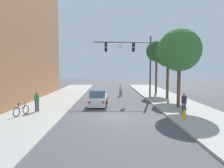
% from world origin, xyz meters
% --- Properties ---
extents(ground_plane, '(120.00, 120.00, 0.00)m').
position_xyz_m(ground_plane, '(0.00, 0.00, 0.00)').
color(ground_plane, '#4C4C51').
extents(sidewalk_left, '(5.00, 60.00, 0.15)m').
position_xyz_m(sidewalk_left, '(-6.50, 0.00, 0.07)').
color(sidewalk_left, '#A8A59E').
rests_on(sidewalk_left, ground).
extents(sidewalk_right, '(5.00, 60.00, 0.15)m').
position_xyz_m(sidewalk_right, '(6.50, 0.00, 0.07)').
color(sidewalk_right, '#A8A59E').
rests_on(sidewalk_right, ground).
extents(traffic_signal_mast, '(7.09, 0.38, 7.50)m').
position_xyz_m(traffic_signal_mast, '(2.58, 9.66, 5.37)').
color(traffic_signal_mast, '#514C47').
rests_on(traffic_signal_mast, sidewalk_right).
extents(car_lead_white, '(1.91, 4.28, 1.60)m').
position_xyz_m(car_lead_white, '(-1.59, 4.99, 0.72)').
color(car_lead_white, silver).
rests_on(car_lead_white, ground).
extents(pedestrian_sidewalk_left_walker, '(0.36, 0.22, 1.64)m').
position_xyz_m(pedestrian_sidewalk_left_walker, '(-6.57, 1.58, 1.06)').
color(pedestrian_sidewalk_left_walker, '#232847').
rests_on(pedestrian_sidewalk_left_walker, sidewalk_left).
extents(pedestrian_crossing_road, '(0.36, 0.22, 1.64)m').
position_xyz_m(pedestrian_crossing_road, '(1.11, 12.31, 0.91)').
color(pedestrian_crossing_road, brown).
rests_on(pedestrian_crossing_road, ground).
extents(pedestrian_sidewalk_right_walker, '(0.36, 0.22, 1.64)m').
position_xyz_m(pedestrian_sidewalk_right_walker, '(5.48, 0.47, 1.06)').
color(pedestrian_sidewalk_right_walker, '#232847').
rests_on(pedestrian_sidewalk_right_walker, sidewalk_right).
extents(bicycle_leaning, '(0.55, 1.72, 0.98)m').
position_xyz_m(bicycle_leaning, '(-7.26, 0.07, 0.54)').
color(bicycle_leaning, black).
rests_on(bicycle_leaning, sidewalk_left).
extents(fire_hydrant, '(0.48, 0.24, 0.72)m').
position_xyz_m(fire_hydrant, '(4.85, -1.37, 0.51)').
color(fire_hydrant, gold).
rests_on(fire_hydrant, sidewalk_right).
extents(street_tree_nearest, '(3.90, 3.90, 7.25)m').
position_xyz_m(street_tree_nearest, '(5.95, 3.17, 5.43)').
color(street_tree_nearest, brown).
rests_on(street_tree_nearest, sidewalk_right).
extents(street_tree_second, '(3.21, 3.21, 7.01)m').
position_xyz_m(street_tree_second, '(6.58, 9.03, 5.52)').
color(street_tree_second, brown).
rests_on(street_tree_second, sidewalk_right).
extents(street_tree_third, '(3.03, 3.03, 7.65)m').
position_xyz_m(street_tree_third, '(6.52, 14.80, 6.22)').
color(street_tree_third, brown).
rests_on(street_tree_third, sidewalk_right).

